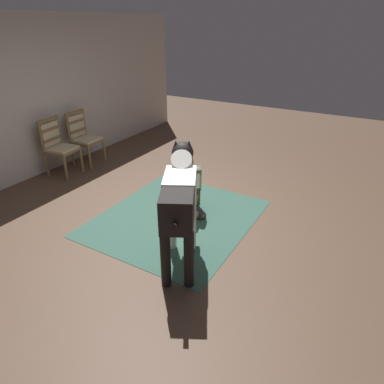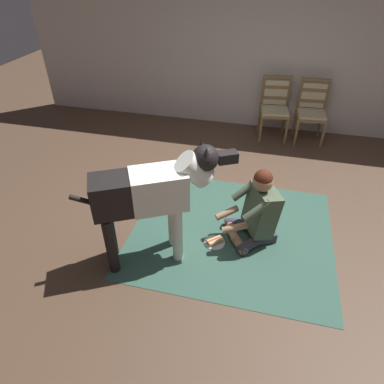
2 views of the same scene
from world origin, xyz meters
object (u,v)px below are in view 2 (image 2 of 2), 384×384
Objects in this scene: large_dog at (153,193)px; hot_dog_on_plate at (215,241)px; dining_chair_right_of_pair at (312,108)px; person_sitting_on_floor at (257,211)px; dining_chair_left_of_pair at (275,105)px.

large_dog reaches higher than hot_dog_on_plate.
dining_chair_right_of_pair is 3.08m from hot_dog_on_plate.
dining_chair_right_of_pair is 2.72m from person_sitting_on_floor.
large_dog reaches higher than person_sitting_on_floor.
dining_chair_left_of_pair is 4.22× the size of hot_dog_on_plate.
large_dog is (-1.02, -3.15, 0.26)m from dining_chair_left_of_pair.
dining_chair_left_of_pair is 2.93m from hot_dog_on_plate.
person_sitting_on_floor is 0.57m from hot_dog_on_plate.
large_dog is (-0.97, -0.51, 0.44)m from person_sitting_on_floor.
dining_chair_left_of_pair is at bearing 89.00° from person_sitting_on_floor.
person_sitting_on_floor is at bearing 27.65° from large_dog.
dining_chair_right_of_pair is at bearing 76.50° from person_sitting_on_floor.
large_dog is at bearing -152.35° from hot_dog_on_plate.
person_sitting_on_floor is 3.78× the size of hot_dog_on_plate.
dining_chair_right_of_pair is 0.70× the size of large_dog.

